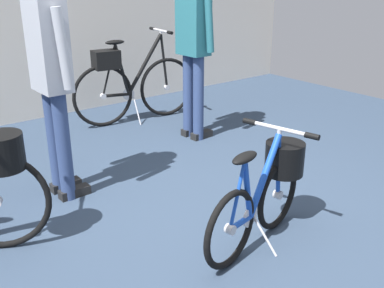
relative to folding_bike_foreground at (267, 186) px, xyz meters
The scene contains 5 objects.
ground_plane 0.55m from the folding_bike_foreground, 129.32° to the left, with size 8.16×8.16×0.00m, color #2D3D51.
folding_bike_foreground is the anchor object (origin of this frame).
display_bike_right 2.72m from the folding_bike_foreground, 77.55° to the left, with size 1.50×0.53×1.04m.
visitor_near_wall 1.73m from the folding_bike_foreground, 119.83° to the left, with size 0.29×0.54×1.74m.
visitor_browsing 2.09m from the folding_bike_foreground, 65.41° to the left, with size 0.29×0.54×1.80m.
Camera 1 is at (-1.72, -2.05, 1.65)m, focal length 42.13 mm.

